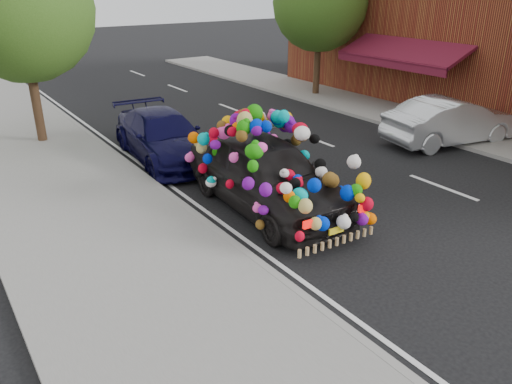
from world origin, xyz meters
TOP-DOWN VIEW (x-y plane):
  - ground at (0.00, 0.00)m, footprint 100.00×100.00m
  - sidewalk at (-4.30, 0.00)m, footprint 4.00×60.00m
  - kerb at (-2.35, 0.00)m, footprint 0.15×60.00m
  - footpath_far at (8.20, 3.00)m, footprint 3.00×40.00m
  - lane_markings at (3.60, 0.00)m, footprint 6.00×50.00m
  - tree_near_sidewalk at (-3.80, 9.50)m, footprint 4.20×4.20m
  - tree_far_b at (8.00, 10.00)m, footprint 4.00×4.00m
  - plush_art_car at (-0.74, 1.55)m, footprint 2.54×5.11m
  - navy_sedan at (-1.22, 5.96)m, footprint 2.27×4.79m
  - silver_hatchback at (6.86, 2.22)m, footprint 4.61×2.36m

SIDE VIEW (x-z plane):
  - ground at x=0.00m, z-range 0.00..0.00m
  - lane_markings at x=3.60m, z-range 0.00..0.01m
  - sidewalk at x=-4.30m, z-range 0.00..0.12m
  - footpath_far at x=8.20m, z-range 0.00..0.12m
  - kerb at x=-2.35m, z-range 0.00..0.13m
  - navy_sedan at x=-1.22m, z-range 0.00..1.35m
  - silver_hatchback at x=6.86m, z-range 0.00..1.45m
  - plush_art_car at x=-0.74m, z-range 0.04..2.32m
  - tree_far_b at x=8.00m, z-range 0.94..6.84m
  - tree_near_sidewalk at x=-3.80m, z-range 0.96..7.09m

